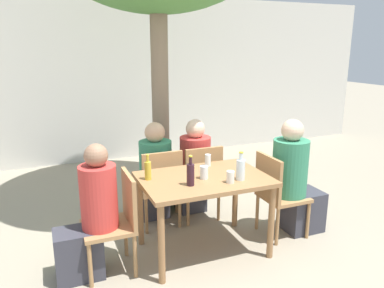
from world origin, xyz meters
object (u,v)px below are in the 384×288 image
Objects in this scene: person_seated_2 at (154,176)px; person_seated_3 at (192,171)px; patio_chair_1 at (277,191)px; patio_chair_3 at (200,179)px; dining_table_front at (204,187)px; patio_chair_0 at (117,217)px; water_bottle_2 at (241,169)px; drinking_glass_0 at (204,172)px; drinking_glass_1 at (230,177)px; patio_chair_2 at (160,184)px; person_seated_1 at (295,182)px; oil_cruet_1 at (148,170)px; drinking_glass_2 at (208,160)px; person_seated_0 at (90,220)px; wine_bottle_0 at (191,174)px.

person_seated_2 and person_seated_3 have the same top height.
patio_chair_1 is 1.00× the size of patio_chair_3.
dining_table_front is at bearing 69.63° from patio_chair_3.
water_bottle_2 reaches higher than patio_chair_0.
patio_chair_3 is at bearing 121.08° from patio_chair_0.
drinking_glass_0 is at bearing 103.75° from person_seated_2.
patio_chair_1 is 0.78m from drinking_glass_1.
patio_chair_2 reaches higher than dining_table_front.
drinking_glass_0 is at bearing 87.41° from patio_chair_0.
patio_chair_1 is 0.24m from person_seated_1.
person_seated_1 is at bearing -90.00° from patio_chair_1.
drinking_glass_0 is at bearing -19.30° from oil_cruet_1.
person_seated_3 reaches higher than drinking_glass_2.
patio_chair_3 is 8.18× the size of drinking_glass_1.
drinking_glass_1 is (0.99, -0.23, 0.32)m from patio_chair_0.
drinking_glass_0 is (-0.85, -0.04, 0.33)m from patio_chair_1.
dining_table_front is at bearing 90.00° from person_seated_0.
drinking_glass_0 is at bearing 74.42° from person_seated_3.
oil_cruet_1 is at bearing 137.23° from wine_bottle_0.
patio_chair_1 reaches higher than drinking_glass_0.
patio_chair_0 is 1.10m from drinking_glass_2.
patio_chair_3 is 0.80m from drinking_glass_0.
patio_chair_2 is at bearing 62.50° from oil_cruet_1.
person_seated_0 is (-1.90, -0.00, 0.02)m from patio_chair_1.
person_seated_1 reaches higher than patio_chair_1.
person_seated_0 is at bearing -90.00° from patio_chair_0.
person_seated_1 reaches higher than patio_chair_0.
oil_cruet_1 is at bearing 70.33° from person_seated_2.
water_bottle_2 is at bearing 16.53° from drinking_glass_1.
person_seated_2 reaches higher than patio_chair_3.
person_seated_3 is 9.64× the size of drinking_glass_2.
oil_cruet_1 is (-0.51, 0.13, 0.19)m from dining_table_front.
oil_cruet_1 reaches higher than dining_table_front.
drinking_glass_0 is at bearing 108.17° from patio_chair_2.
person_seated_2 is 4.22× the size of wine_bottle_0.
person_seated_3 reaches higher than patio_chair_1.
wine_bottle_0 is (-0.20, -0.15, 0.21)m from dining_table_front.
person_seated_1 is 1.10m from drinking_glass_0.
wine_bottle_0 is at bearing -147.66° from drinking_glass_0.
drinking_glass_1 is (0.40, -0.87, 0.32)m from patio_chair_2.
dining_table_front is at bearing 66.92° from drinking_glass_0.
drinking_glass_0 is (-0.26, -0.68, 0.33)m from patio_chair_3.
drinking_glass_0 is (-1.07, -0.04, 0.26)m from person_seated_1.
person_seated_2 reaches higher than patio_chair_0.
dining_table_front is 0.85m from patio_chair_0.
person_seated_0 is at bearing 170.15° from wine_bottle_0.
patio_chair_0 is 0.71× the size of person_seated_1.
drinking_glass_1 is at bearing 109.97° from person_seated_2.
patio_chair_0 is at bearing 166.60° from wine_bottle_0.
drinking_glass_1 is 0.90× the size of drinking_glass_2.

